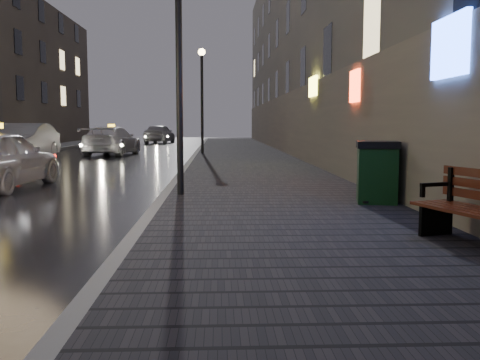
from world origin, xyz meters
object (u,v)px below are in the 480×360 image
Objects in this scene: lamp_far at (202,87)px; car_far at (160,134)px; car_left_mid at (23,142)px; trash_bin at (377,172)px; taxi_mid at (112,141)px; lamp_near at (179,36)px.

car_far is at bearing 102.71° from lamp_far.
car_far is at bearing 80.92° from car_left_mid.
lamp_far is 19.30m from car_far.
trash_bin is 0.23× the size of taxi_mid.
lamp_near reaches higher than trash_bin.
trash_bin is at bearing -77.50° from lamp_far.
car_left_mid is at bearing -157.52° from lamp_far.
trash_bin is (3.85, -17.37, -2.74)m from lamp_far.
lamp_far is 1.12× the size of car_far.
lamp_far is 1.03× the size of car_left_mid.
car_left_mid reaches higher than taxi_mid.
lamp_near is 4.46× the size of trash_bin.
car_far reaches higher than trash_bin.
lamp_far is at bearing 114.38° from trash_bin.
car_left_mid is 0.99× the size of taxi_mid.
car_far is (0.68, 17.19, 0.06)m from taxi_mid.
trash_bin is 0.25× the size of car_far.
car_left_mid is 1.08× the size of car_far.
lamp_far reaches higher than car_left_mid.
car_left_mid is at bearing 141.64° from trash_bin.
lamp_far is (0.00, 16.00, 0.00)m from lamp_near.
lamp_near is 18.33m from taxi_mid.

